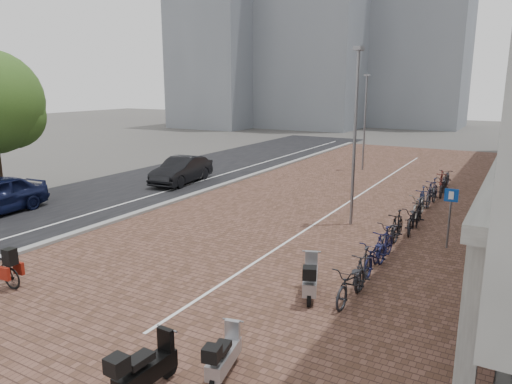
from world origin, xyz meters
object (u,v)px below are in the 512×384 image
object	(u,v)px
scooter_front	(310,278)
parking_sign	(450,210)
scooter_mid	(146,367)
scooter_back	(224,354)
car_dark	(182,170)

from	to	relation	value
scooter_front	parking_sign	world-z (taller)	parking_sign
parking_sign	scooter_mid	bearing A→B (deg)	-109.56
scooter_front	scooter_back	distance (m)	4.10
scooter_mid	parking_sign	size ratio (longest dim) A/B	0.74
scooter_back	parking_sign	distance (m)	10.34
scooter_front	car_dark	bearing A→B (deg)	119.59
car_dark	scooter_back	bearing A→B (deg)	-55.81
scooter_front	scooter_mid	size ratio (longest dim) A/B	1.03
scooter_front	scooter_back	world-z (taller)	scooter_front
car_dark	scooter_front	bearing A→B (deg)	-46.01
car_dark	parking_sign	xyz separation A→B (m)	(14.91, -4.23, 0.65)
car_dark	parking_sign	size ratio (longest dim) A/B	2.14
car_dark	scooter_mid	xyz separation A→B (m)	(11.32, -15.33, -0.21)
scooter_back	parking_sign	size ratio (longest dim) A/B	0.67
scooter_mid	parking_sign	bearing A→B (deg)	74.67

